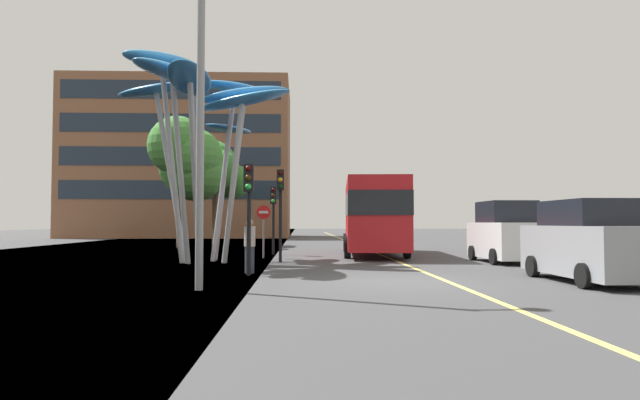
% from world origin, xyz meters
% --- Properties ---
extents(ground, '(120.00, 240.00, 0.10)m').
position_xyz_m(ground, '(-0.73, 0.00, -0.05)').
color(ground, '#424244').
extents(red_bus, '(3.30, 9.90, 3.68)m').
position_xyz_m(red_bus, '(0.91, 11.88, 2.01)').
color(red_bus, red).
rests_on(red_bus, ground).
extents(leaf_sculpture, '(7.44, 8.75, 7.98)m').
position_xyz_m(leaf_sculpture, '(-6.45, 7.29, 6.29)').
color(leaf_sculpture, '#9EA0A5').
rests_on(leaf_sculpture, ground).
extents(traffic_light_kerb_near, '(0.28, 0.42, 3.24)m').
position_xyz_m(traffic_light_kerb_near, '(-4.08, 1.68, 2.35)').
color(traffic_light_kerb_near, black).
rests_on(traffic_light_kerb_near, ground).
extents(traffic_light_kerb_far, '(0.28, 0.42, 3.60)m').
position_xyz_m(traffic_light_kerb_far, '(-3.36, 7.10, 2.61)').
color(traffic_light_kerb_far, black).
rests_on(traffic_light_kerb_far, ground).
extents(traffic_light_island_mid, '(0.28, 0.42, 3.23)m').
position_xyz_m(traffic_light_island_mid, '(-3.86, 11.95, 2.35)').
color(traffic_light_island_mid, black).
rests_on(traffic_light_island_mid, ground).
extents(car_parked_near, '(2.00, 4.57, 2.13)m').
position_xyz_m(car_parked_near, '(4.92, -0.33, 1.01)').
color(car_parked_near, gray).
rests_on(car_parked_near, ground).
extents(car_parked_mid, '(2.05, 4.03, 2.36)m').
position_xyz_m(car_parked_mid, '(5.37, 6.69, 1.10)').
color(car_parked_mid, silver).
rests_on(car_parked_mid, ground).
extents(street_lamp, '(1.50, 0.44, 7.95)m').
position_xyz_m(street_lamp, '(-4.58, -1.66, 5.03)').
color(street_lamp, gray).
rests_on(street_lamp, ground).
extents(tree_pavement_near, '(4.70, 4.63, 8.10)m').
position_xyz_m(tree_pavement_near, '(-9.49, 20.13, 5.44)').
color(tree_pavement_near, brown).
rests_on(tree_pavement_near, ground).
extents(tree_pavement_far, '(4.83, 4.65, 7.16)m').
position_xyz_m(tree_pavement_far, '(-8.50, 23.35, 5.08)').
color(tree_pavement_far, brown).
rests_on(tree_pavement_far, ground).
extents(pedestrian, '(0.34, 0.34, 1.64)m').
position_xyz_m(pedestrian, '(-4.12, 2.50, 0.82)').
color(pedestrian, '#2D3342').
rests_on(pedestrian, ground).
extents(no_entry_sign, '(0.60, 0.12, 2.28)m').
position_xyz_m(no_entry_sign, '(-4.18, 9.66, 1.53)').
color(no_entry_sign, gray).
rests_on(no_entry_sign, ground).
extents(backdrop_building, '(22.38, 12.34, 16.08)m').
position_xyz_m(backdrop_building, '(-14.98, 44.86, 8.05)').
color(backdrop_building, brown).
rests_on(backdrop_building, ground).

